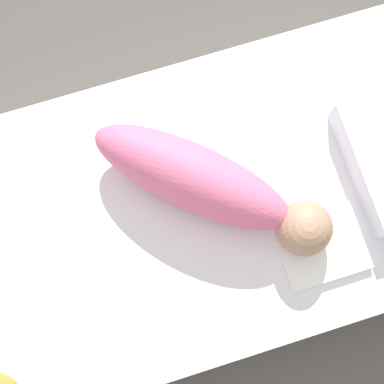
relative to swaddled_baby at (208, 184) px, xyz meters
name	(u,v)px	position (x,y,z in m)	size (l,w,h in m)	color
ground_plane	(192,220)	(0.05, 0.03, -0.30)	(12.00, 12.00, 0.00)	#514C47
bed_mattress	(192,214)	(0.05, 0.03, -0.19)	(1.52, 0.77, 0.22)	white
burp_cloth	(321,247)	(-0.23, 0.22, -0.08)	(0.21, 0.17, 0.02)	white
swaddled_baby	(208,184)	(0.00, 0.00, 0.00)	(0.53, 0.49, 0.17)	pink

